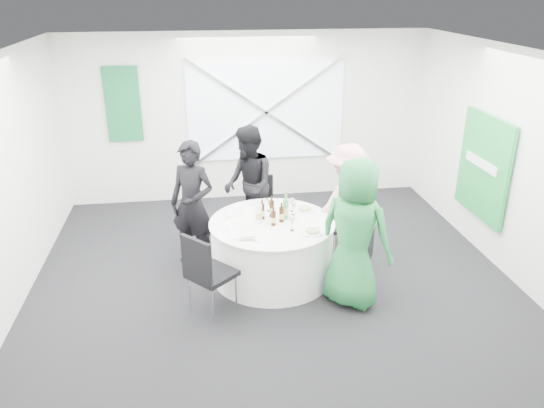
{
  "coord_description": "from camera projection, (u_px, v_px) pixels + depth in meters",
  "views": [
    {
      "loc": [
        -0.86,
        -5.69,
        3.5
      ],
      "look_at": [
        0.0,
        0.2,
        1.0
      ],
      "focal_mm": 35.0,
      "sensor_mm": 36.0,
      "label": 1
    }
  ],
  "objects": [
    {
      "name": "floor",
      "position": [
        274.0,
        283.0,
        6.66
      ],
      "size": [
        6.0,
        6.0,
        0.0
      ],
      "primitive_type": "plane",
      "color": "black",
      "rests_on": "ground"
    },
    {
      "name": "ceiling",
      "position": [
        275.0,
        54.0,
        5.58
      ],
      "size": [
        6.0,
        6.0,
        0.0
      ],
      "primitive_type": "plane",
      "rotation": [
        3.14,
        0.0,
        0.0
      ],
      "color": "white",
      "rests_on": "wall_back"
    },
    {
      "name": "wall_back",
      "position": [
        248.0,
        118.0,
        8.85
      ],
      "size": [
        6.0,
        0.0,
        6.0
      ],
      "primitive_type": "plane",
      "rotation": [
        1.57,
        0.0,
        0.0
      ],
      "color": "silver",
      "rests_on": "floor"
    },
    {
      "name": "wall_front",
      "position": [
        344.0,
        338.0,
        3.38
      ],
      "size": [
        6.0,
        0.0,
        6.0
      ],
      "primitive_type": "plane",
      "rotation": [
        -1.57,
        0.0,
        0.0
      ],
      "color": "silver",
      "rests_on": "floor"
    },
    {
      "name": "wall_left",
      "position": [
        0.0,
        193.0,
        5.72
      ],
      "size": [
        0.0,
        6.0,
        6.0
      ],
      "primitive_type": "plane",
      "rotation": [
        1.57,
        0.0,
        1.57
      ],
      "color": "silver",
      "rests_on": "floor"
    },
    {
      "name": "wall_right",
      "position": [
        515.0,
        167.0,
        6.52
      ],
      "size": [
        0.0,
        6.0,
        6.0
      ],
      "primitive_type": "plane",
      "rotation": [
        1.57,
        0.0,
        -1.57
      ],
      "color": "silver",
      "rests_on": "floor"
    },
    {
      "name": "window_panel",
      "position": [
        266.0,
        112.0,
        8.82
      ],
      "size": [
        2.6,
        0.03,
        1.6
      ],
      "primitive_type": "cube",
      "color": "white",
      "rests_on": "wall_back"
    },
    {
      "name": "window_brace_a",
      "position": [
        266.0,
        112.0,
        8.78
      ],
      "size": [
        2.63,
        0.05,
        1.84
      ],
      "primitive_type": "cube",
      "rotation": [
        0.0,
        0.97,
        0.0
      ],
      "color": "silver",
      "rests_on": "window_panel"
    },
    {
      "name": "window_brace_b",
      "position": [
        266.0,
        112.0,
        8.78
      ],
      "size": [
        2.63,
        0.05,
        1.84
      ],
      "primitive_type": "cube",
      "rotation": [
        0.0,
        -0.97,
        0.0
      ],
      "color": "silver",
      "rests_on": "window_panel"
    },
    {
      "name": "green_banner",
      "position": [
        123.0,
        104.0,
        8.43
      ],
      "size": [
        0.55,
        0.04,
        1.2
      ],
      "primitive_type": "cube",
      "color": "#135F31",
      "rests_on": "wall_back"
    },
    {
      "name": "green_sign",
      "position": [
        483.0,
        167.0,
        7.13
      ],
      "size": [
        0.05,
        1.2,
        1.4
      ],
      "primitive_type": "cube",
      "color": "green",
      "rests_on": "wall_right"
    },
    {
      "name": "banquet_table",
      "position": [
        272.0,
        249.0,
        6.7
      ],
      "size": [
        1.56,
        1.56,
        0.76
      ],
      "color": "white",
      "rests_on": "floor"
    },
    {
      "name": "chair_back",
      "position": [
        260.0,
        203.0,
        7.66
      ],
      "size": [
        0.42,
        0.43,
        0.93
      ],
      "rotation": [
        0.0,
        0.0,
        0.0
      ],
      "color": "black",
      "rests_on": "floor"
    },
    {
      "name": "chair_back_left",
      "position": [
        199.0,
        220.0,
        7.2
      ],
      "size": [
        0.56,
        0.55,
        0.87
      ],
      "rotation": [
        0.0,
        0.0,
        0.88
      ],
      "color": "black",
      "rests_on": "floor"
    },
    {
      "name": "chair_back_right",
      "position": [
        341.0,
        218.0,
        7.24
      ],
      "size": [
        0.55,
        0.54,
        0.89
      ],
      "rotation": [
        0.0,
        0.0,
        -1.11
      ],
      "color": "black",
      "rests_on": "floor"
    },
    {
      "name": "chair_front_right",
      "position": [
        360.0,
        255.0,
        6.3
      ],
      "size": [
        0.53,
        0.53,
        0.86
      ],
      "rotation": [
        0.0,
        0.0,
        4.22
      ],
      "color": "black",
      "rests_on": "floor"
    },
    {
      "name": "chair_front_left",
      "position": [
        206.0,
        269.0,
        5.81
      ],
      "size": [
        0.65,
        0.64,
        1.01
      ],
      "rotation": [
        0.0,
        0.0,
        2.3
      ],
      "color": "black",
      "rests_on": "floor"
    },
    {
      "name": "person_man_back_left",
      "position": [
        192.0,
        204.0,
        6.87
      ],
      "size": [
        0.73,
        0.64,
        1.68
      ],
      "primitive_type": "imported",
      "rotation": [
        0.0,
        0.0,
        -0.5
      ],
      "color": "black",
      "rests_on": "floor"
    },
    {
      "name": "person_man_back",
      "position": [
        249.0,
        185.0,
        7.48
      ],
      "size": [
        0.58,
        0.89,
        1.7
      ],
      "primitive_type": "imported",
      "rotation": [
        0.0,
        0.0,
        -1.41
      ],
      "color": "black",
      "rests_on": "floor"
    },
    {
      "name": "person_woman_pink",
      "position": [
        346.0,
        202.0,
        7.02
      ],
      "size": [
        1.13,
        0.8,
        1.6
      ],
      "primitive_type": "imported",
      "rotation": [
        0.0,
        0.0,
        -2.8
      ],
      "color": "pink",
      "rests_on": "floor"
    },
    {
      "name": "person_woman_green",
      "position": [
        355.0,
        234.0,
        5.95
      ],
      "size": [
        1.03,
        0.99,
        1.78
      ],
      "primitive_type": "imported",
      "rotation": [
        0.0,
        0.0,
        2.43
      ],
      "color": "#227D3D",
      "rests_on": "floor"
    },
    {
      "name": "plate_back",
      "position": [
        270.0,
        203.0,
        7.1
      ],
      "size": [
        0.25,
        0.25,
        0.01
      ],
      "color": "white",
      "rests_on": "banquet_table"
    },
    {
      "name": "plate_back_left",
      "position": [
        232.0,
        212.0,
        6.81
      ],
      "size": [
        0.28,
        0.28,
        0.01
      ],
      "color": "white",
      "rests_on": "banquet_table"
    },
    {
      "name": "plate_back_right",
      "position": [
        305.0,
        209.0,
        6.87
      ],
      "size": [
        0.24,
        0.24,
        0.04
      ],
      "color": "white",
      "rests_on": "banquet_table"
    },
    {
      "name": "plate_front_right",
      "position": [
        313.0,
        232.0,
        6.26
      ],
      "size": [
        0.26,
        0.26,
        0.04
      ],
      "color": "white",
      "rests_on": "banquet_table"
    },
    {
      "name": "plate_front_left",
      "position": [
        240.0,
        234.0,
        6.22
      ],
      "size": [
        0.29,
        0.29,
        0.01
      ],
      "color": "white",
      "rests_on": "banquet_table"
    },
    {
      "name": "napkin",
      "position": [
        247.0,
        236.0,
        6.1
      ],
      "size": [
        0.16,
        0.11,
        0.04
      ],
      "primitive_type": "cube",
      "rotation": [
        0.0,
        0.0,
        0.03
      ],
      "color": "white",
      "rests_on": "plate_front_left"
    },
    {
      "name": "beer_bottle_a",
      "position": [
        262.0,
        212.0,
        6.6
      ],
      "size": [
        0.06,
        0.06,
        0.26
      ],
      "color": "#3C1B0B",
      "rests_on": "banquet_table"
    },
    {
      "name": "beer_bottle_b",
      "position": [
        272.0,
        209.0,
        6.65
      ],
      "size": [
        0.06,
        0.06,
        0.27
      ],
      "color": "#3C1B0B",
      "rests_on": "banquet_table"
    },
    {
      "name": "beer_bottle_c",
      "position": [
        281.0,
        215.0,
        6.52
      ],
      "size": [
        0.06,
        0.06,
        0.25
      ],
      "color": "#3C1B0B",
      "rests_on": "banquet_table"
    },
    {
      "name": "beer_bottle_d",
      "position": [
        273.0,
        218.0,
        6.42
      ],
      "size": [
        0.06,
        0.06,
        0.25
      ],
      "color": "#3C1B0B",
      "rests_on": "banquet_table"
    },
    {
      "name": "green_water_bottle",
      "position": [
        286.0,
        209.0,
        6.59
      ],
      "size": [
        0.08,
        0.08,
        0.32
      ],
      "color": "green",
      "rests_on": "banquet_table"
    },
    {
      "name": "clear_water_bottle",
      "position": [
        259.0,
        214.0,
        6.48
      ],
      "size": [
        0.08,
        0.08,
        0.3
      ],
      "color": "white",
      "rests_on": "banquet_table"
    },
    {
      "name": "wine_glass_a",
      "position": [
        292.0,
        202.0,
        6.81
      ],
      "size": [
        0.07,
        0.07,
        0.17
      ],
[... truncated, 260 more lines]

